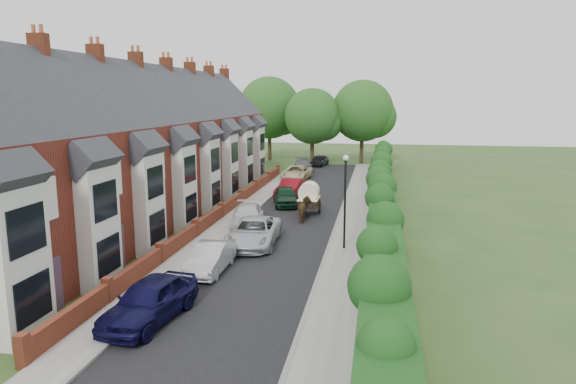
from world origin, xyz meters
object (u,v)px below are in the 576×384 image
Objects in this scene: car_green at (285,196)px; car_black at (319,160)px; lamppost at (345,190)px; car_navy at (150,300)px; horse_cart at (309,196)px; car_white at (247,216)px; car_silver_a at (210,258)px; car_beige at (297,173)px; car_grey at (302,167)px; car_silver_b at (254,232)px; car_red at (292,188)px; horse at (305,210)px.

car_black is (-0.12, 23.47, -0.05)m from car_green.
lamppost is 1.09× the size of car_navy.
car_black is 26.36m from horse_cart.
horse_cart reaches higher than car_white.
car_silver_a is 0.79× the size of car_beige.
car_grey is at bearing 97.91° from car_navy.
car_silver_a is at bearing 93.53° from car_navy.
horse_cart is (3.38, 18.35, 0.53)m from car_navy.
car_silver_b reaches higher than car_green.
car_red is 2.44× the size of horse.
car_black is at bearing 88.10° from car_silver_b.
horse_cart is (3.38, -19.72, 0.58)m from car_grey.
lamppost is 2.70× the size of horse.
car_navy is 44.62m from car_black.
lamppost is 7.98m from car_white.
car_green is at bearing 128.02° from horse_cart.
car_navy reaches higher than car_white.
car_green reaches higher than car_black.
car_grey is (-1.21, 16.93, 0.03)m from car_green.
car_white is 1.02× the size of car_red.
car_grey is 22.04m from horse.
car_grey is at bearing -88.66° from car_black.
car_silver_a is at bearing -83.50° from car_red.
car_black is at bearing 96.52° from car_navy.
horse_cart is at bearing 73.75° from car_silver_b.
horse is (2.30, -28.31, 0.13)m from car_black.
car_beige is at bearing -95.98° from car_grey.
car_green is 1.08× the size of car_black.
car_green reaches higher than car_beige.
horse_cart is (2.95, 12.75, 0.66)m from car_silver_a.
car_silver_b is 1.68× the size of horse_cart.
horse_cart is (1.98, 8.06, 0.58)m from car_silver_b.
car_red reaches higher than car_black.
car_green is at bearing -78.95° from car_black.
car_silver_b is at bearing 90.17° from car_navy.
car_silver_b is 6.32m from horse.
car_red is at bearing -81.25° from horse.
car_white is at bearing 107.33° from car_silver_b.
horse is (1.98, 6.00, 0.05)m from car_silver_b.
car_white is 1.48× the size of horse_cart.
horse_cart reaches higher than car_silver_a.
car_silver_b is 14.11m from car_red.
lamppost is 12.30m from car_navy.
car_grey is (-1.12, 13.68, -0.01)m from car_red.
car_navy is (-6.40, -10.20, -2.49)m from lamppost.
car_black is at bearing 76.68° from car_green.
car_silver_b reaches higher than car_beige.
car_red is at bearing 88.70° from car_silver_b.
car_beige is (-1.02, 9.20, -0.05)m from car_red.
car_black is at bearing 98.79° from lamppost.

